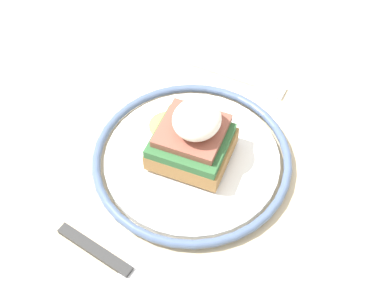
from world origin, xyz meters
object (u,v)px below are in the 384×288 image
(fork, at_px, (239,79))
(knife, at_px, (123,269))
(plate, at_px, (192,158))
(sandwich, at_px, (193,137))

(fork, xyz_separation_m, knife, (0.31, -0.02, 0.00))
(plate, distance_m, fork, 0.15)
(sandwich, relative_size, fork, 0.74)
(sandwich, distance_m, fork, 0.16)
(plate, height_order, knife, plate)
(plate, distance_m, sandwich, 0.04)
(sandwich, relative_size, knife, 0.55)
(sandwich, bearing_deg, plate, -1.77)
(knife, bearing_deg, plate, 174.26)
(fork, bearing_deg, plate, -3.28)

